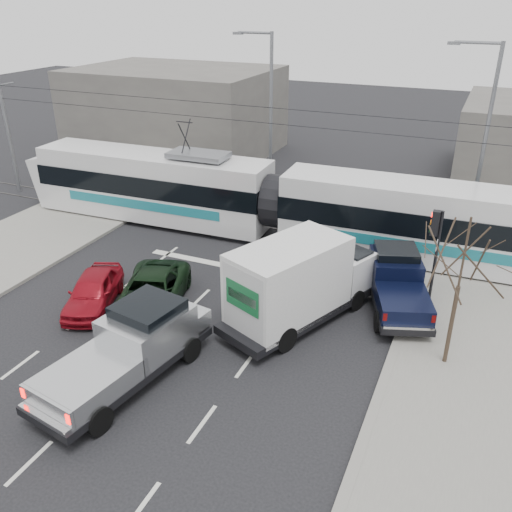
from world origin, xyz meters
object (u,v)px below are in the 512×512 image
at_px(tram, 275,202).
at_px(box_truck, 299,283).
at_px(street_lamp_far, 268,105).
at_px(navy_pickup, 397,281).
at_px(traffic_signal, 435,236).
at_px(green_car, 151,293).
at_px(silver_pickup, 132,346).
at_px(red_car, 93,291).
at_px(bare_tree, 463,260).
at_px(street_lamp_near, 482,131).

relative_size(tram, box_truck, 3.87).
relative_size(street_lamp_far, navy_pickup, 1.70).
relative_size(traffic_signal, street_lamp_far, 0.40).
xyz_separation_m(street_lamp_far, green_car, (1.18, -14.31, -4.44)).
bearing_deg(traffic_signal, green_car, -153.13).
bearing_deg(silver_pickup, street_lamp_far, 108.92).
height_order(box_truck, red_car, box_truck).
bearing_deg(green_car, silver_pickup, -82.83).
distance_m(silver_pickup, green_car, 4.03).
relative_size(bare_tree, street_lamp_near, 0.56).
distance_m(street_lamp_near, box_truck, 12.47).
height_order(bare_tree, silver_pickup, bare_tree).
xyz_separation_m(street_lamp_near, red_car, (-12.44, -13.04, -4.45)).
relative_size(street_lamp_near, silver_pickup, 1.41).
relative_size(bare_tree, traffic_signal, 1.39).
bearing_deg(green_car, traffic_signal, 8.31).
relative_size(traffic_signal, street_lamp_near, 0.40).
relative_size(tram, red_car, 6.71).
xyz_separation_m(traffic_signal, box_truck, (-4.10, -3.39, -1.16)).
relative_size(bare_tree, tram, 0.19).
height_order(traffic_signal, box_truck, traffic_signal).
bearing_deg(traffic_signal, navy_pickup, -142.01).
relative_size(navy_pickup, red_car, 1.37).
xyz_separation_m(traffic_signal, street_lamp_near, (0.84, 7.50, 2.37)).
relative_size(street_lamp_far, tram, 0.35).
bearing_deg(green_car, navy_pickup, 6.68).
distance_m(tram, navy_pickup, 7.69).
relative_size(street_lamp_far, green_car, 1.86).
xyz_separation_m(street_lamp_near, green_car, (-10.32, -12.31, -4.44)).
bearing_deg(bare_tree, box_truck, 173.37).
bearing_deg(tram, navy_pickup, -33.26).
bearing_deg(bare_tree, traffic_signal, 105.76).
bearing_deg(silver_pickup, navy_pickup, 58.33).
xyz_separation_m(traffic_signal, red_car, (-11.60, -5.54, -2.08)).
xyz_separation_m(navy_pickup, red_car, (-10.52, -4.70, -0.38)).
height_order(street_lamp_near, navy_pickup, street_lamp_near).
distance_m(tram, box_truck, 7.41).
bearing_deg(bare_tree, tram, 140.79).
bearing_deg(red_car, traffic_signal, 4.35).
distance_m(street_lamp_far, navy_pickup, 14.68).
xyz_separation_m(traffic_signal, navy_pickup, (-1.08, -0.84, -1.70)).
distance_m(bare_tree, silver_pickup, 10.27).
xyz_separation_m(tram, silver_pickup, (-0.13, -11.55, -0.78)).
height_order(tram, silver_pickup, tram).
distance_m(tram, green_car, 8.24).
height_order(traffic_signal, navy_pickup, traffic_signal).
bearing_deg(green_car, box_truck, -3.83).
height_order(bare_tree, red_car, bare_tree).
height_order(bare_tree, navy_pickup, bare_tree).
bearing_deg(red_car, box_truck, -5.17).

